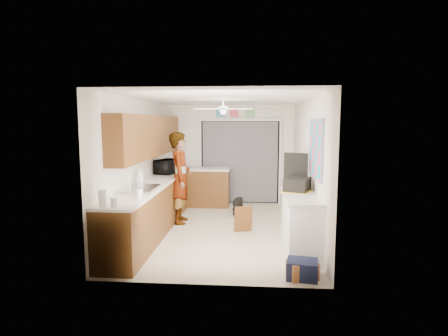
{
  "coord_description": "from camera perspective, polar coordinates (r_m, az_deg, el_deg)",
  "views": [
    {
      "loc": [
        0.58,
        -7.04,
        2.08
      ],
      "look_at": [
        0.0,
        0.4,
        1.15
      ],
      "focal_mm": 30.0,
      "sensor_mm": 36.0,
      "label": 1
    }
  ],
  "objects": [
    {
      "name": "header_frame_2",
      "position": [
        9.53,
        1.58,
        8.43
      ],
      "size": [
        0.22,
        0.02,
        0.22
      ],
      "primitive_type": "cube",
      "color": "#D54F62",
      "rests_on": "wall_back"
    },
    {
      "name": "cabinet_door_panel",
      "position": [
        7.11,
        2.96,
        -7.77
      ],
      "size": [
        0.36,
        0.2,
        0.5
      ],
      "primitive_type": "cube",
      "rotation": [
        0.21,
        0.0,
        0.21
      ],
      "color": "brown",
      "rests_on": "floor"
    },
    {
      "name": "back_opening_recess",
      "position": [
        9.57,
        2.45,
        0.92
      ],
      "size": [
        2.0,
        0.06,
        2.1
      ],
      "primitive_type": "cube",
      "color": "black",
      "rests_on": "wall_back"
    },
    {
      "name": "header_frame_3",
      "position": [
        9.52,
        4.01,
        8.41
      ],
      "size": [
        0.22,
        0.02,
        0.22
      ],
      "primitive_type": "cube",
      "color": "#6DB266",
      "rests_on": "wall_back"
    },
    {
      "name": "suitcase_rim",
      "position": [
        6.36,
        11.09,
        -3.42
      ],
      "size": [
        0.62,
        0.7,
        0.02
      ],
      "primitive_type": "cube",
      "rotation": [
        0.0,
        0.0,
        -0.36
      ],
      "color": "yellow",
      "rests_on": "suitcase"
    },
    {
      "name": "jar_b",
      "position": [
        5.25,
        -16.45,
        -5.05
      ],
      "size": [
        0.1,
        0.1,
        0.12
      ],
      "primitive_type": "cylinder",
      "rotation": [
        0.0,
        0.0,
        0.24
      ],
      "color": "silver",
      "rests_on": "left_countertop"
    },
    {
      "name": "sink_basin",
      "position": [
        6.42,
        -12.55,
        -3.16
      ],
      "size": [
        0.5,
        0.76,
        0.06
      ],
      "primitive_type": "cube",
      "color": "silver",
      "rests_on": "left_countertop"
    },
    {
      "name": "microwave",
      "position": [
        8.3,
        -8.59,
        0.22
      ],
      "size": [
        0.53,
        0.65,
        0.31
      ],
      "primitive_type": "imported",
      "rotation": [
        0.0,
        0.0,
        1.29
      ],
      "color": "black",
      "rests_on": "left_countertop"
    },
    {
      "name": "cardboard_box",
      "position": [
        5.27,
        11.85,
        -14.95
      ],
      "size": [
        0.43,
        0.37,
        0.23
      ],
      "primitive_type": "cube",
      "rotation": [
        0.0,
        0.0,
        0.27
      ],
      "color": "#CA703F",
      "rests_on": "floor"
    },
    {
      "name": "header_frame_1",
      "position": [
        9.55,
        -0.54,
        8.43
      ],
      "size": [
        0.22,
        0.02,
        0.22
      ],
      "primitive_type": "cube",
      "color": "#45A4B8",
      "rests_on": "wall_back"
    },
    {
      "name": "header_frame_4",
      "position": [
        9.52,
        6.45,
        8.39
      ],
      "size": [
        0.22,
        0.02,
        0.22
      ],
      "primitive_type": "cube",
      "color": "silver",
      "rests_on": "wall_back"
    },
    {
      "name": "route66_sign",
      "position": [
        9.64,
        -4.74,
        8.39
      ],
      "size": [
        0.22,
        0.02,
        0.26
      ],
      "primitive_type": "cube",
      "color": "silver",
      "rests_on": "wall_back"
    },
    {
      "name": "floor",
      "position": [
        7.37,
        -0.24,
        -9.3
      ],
      "size": [
        5.0,
        5.0,
        0.0
      ],
      "primitive_type": "plane",
      "color": "#C0B59A",
      "rests_on": "ground"
    },
    {
      "name": "peninsula_base",
      "position": [
        9.25,
        -2.32,
        -3.05
      ],
      "size": [
        1.0,
        0.6,
        0.9
      ],
      "primitive_type": "cube",
      "color": "brown",
      "rests_on": "floor"
    },
    {
      "name": "right_counter_base",
      "position": [
        6.12,
        11.66,
        -8.51
      ],
      "size": [
        0.5,
        1.4,
        0.9
      ],
      "primitive_type": "cube",
      "color": "white",
      "rests_on": "floor"
    },
    {
      "name": "door_trim_right",
      "position": [
        9.56,
        8.56,
        0.84
      ],
      "size": [
        0.06,
        0.04,
        2.1
      ],
      "primitive_type": "cube",
      "color": "white",
      "rests_on": "wall_back"
    },
    {
      "name": "wall_right",
      "position": [
        7.17,
        12.61,
        0.28
      ],
      "size": [
        0.0,
        5.0,
        5.0
      ],
      "primitive_type": "plane",
      "rotation": [
        1.57,
        0.0,
        -1.57
      ],
      "color": "white",
      "rests_on": "ground"
    },
    {
      "name": "jar_a",
      "position": [
        5.73,
        -12.81,
        -3.82
      ],
      "size": [
        0.13,
        0.13,
        0.14
      ],
      "primitive_type": "cylinder",
      "rotation": [
        0.0,
        0.0,
        0.39
      ],
      "color": "silver",
      "rests_on": "left_countertop"
    },
    {
      "name": "soap_bottle",
      "position": [
        6.93,
        -12.7,
        -1.14
      ],
      "size": [
        0.15,
        0.15,
        0.34
      ],
      "primitive_type": "imported",
      "rotation": [
        0.0,
        0.0,
        0.21
      ],
      "color": "silver",
      "rests_on": "left_countertop"
    },
    {
      "name": "paper_towel_roll",
      "position": [
        5.3,
        -18.05,
        -4.43
      ],
      "size": [
        0.11,
        0.11,
        0.23
      ],
      "primitive_type": "cylinder",
      "rotation": [
        0.0,
        0.0,
        0.03
      ],
      "color": "white",
      "rests_on": "left_countertop"
    },
    {
      "name": "door_trim_left",
      "position": [
        9.63,
        -3.63,
        0.95
      ],
      "size": [
        0.06,
        0.04,
        2.1
      ],
      "primitive_type": "cube",
      "color": "white",
      "rests_on": "wall_back"
    },
    {
      "name": "peninsula_top",
      "position": [
        9.18,
        -2.34,
        -0.16
      ],
      "size": [
        1.04,
        0.64,
        0.04
      ],
      "primitive_type": "cube",
      "color": "white",
      "rests_on": "peninsula_base"
    },
    {
      "name": "ceiling_fan",
      "position": [
        7.27,
        -0.12,
        8.99
      ],
      "size": [
        1.14,
        1.14,
        0.24
      ],
      "primitive_type": "cube",
      "color": "white",
      "rests_on": "ceiling"
    },
    {
      "name": "faucet",
      "position": [
        6.47,
        -14.19,
        -2.29
      ],
      "size": [
        0.03,
        0.03,
        0.22
      ],
      "primitive_type": "cylinder",
      "color": "silver",
      "rests_on": "left_countertop"
    },
    {
      "name": "wall_back",
      "position": [
        9.6,
        0.97,
        2.14
      ],
      "size": [
        3.2,
        0.0,
        3.2
      ],
      "primitive_type": "plane",
      "rotation": [
        1.57,
        0.0,
        0.0
      ],
      "color": "white",
      "rests_on": "ground"
    },
    {
      "name": "suitcase",
      "position": [
        6.34,
        11.11,
        -2.44
      ],
      "size": [
        0.51,
        0.58,
        0.21
      ],
      "primitive_type": "cube",
      "rotation": [
        0.0,
        0.0,
        -0.36
      ],
      "color": "black",
      "rests_on": "right_counter_top"
    },
    {
      "name": "suitcase_lid",
      "position": [
        6.59,
        10.87,
        0.12
      ],
      "size": [
        0.4,
        0.18,
        0.5
      ],
      "primitive_type": "cube",
      "rotation": [
        0.0,
        0.0,
        -0.36
      ],
      "color": "black",
      "rests_on": "suitcase"
    },
    {
      "name": "curtain_panel",
      "position": [
        9.53,
        2.44,
        0.9
      ],
      "size": [
        1.9,
        0.03,
        2.05
      ],
      "primitive_type": "cube",
      "color": "slate",
      "rests_on": "wall_back"
    },
    {
      "name": "left_countertop",
      "position": [
        7.38,
        -10.29,
        -2.06
      ],
      "size": [
        0.62,
        4.8,
        0.04
      ],
      "primitive_type": "cube",
      "color": "white",
      "rests_on": "left_base_cabinets"
    },
    {
      "name": "wall_front",
      "position": [
        4.65,
        -2.77,
        -3.19
      ],
      "size": [
        3.2,
        0.0,
        3.2
      ],
      "primitive_type": "plane",
      "rotation": [
        -1.57,
        0.0,
        0.0
      ],
      "color": "white",
      "rests_on": "ground"
    },
    {
      "name": "wall_left",
      "position": [
        7.42,
        -12.66,
        0.5
      ],
      "size": [
        0.0,
        5.0,
        5.0
      ],
      "primitive_type": "plane",
      "rotation": [
        1.57,
        0.0,
        1.57
      ],
      "color": "white",
      "rests_on": "ground"
    },
    {
      "name": "right_counter_top",
      "position": [
        6.01,
        11.68,
        -4.19
      ],
      "size": [
        0.54,
        1.44,
        0.04
      ],
      "primitive_type": "cube",
      "color": "white",
      "rests_on": "right_counter_base"
    },
    {
      "name": "left_base_cabinets",
      "position": [
        7.47,
        -10.28,
        -5.62
      ],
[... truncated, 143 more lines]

